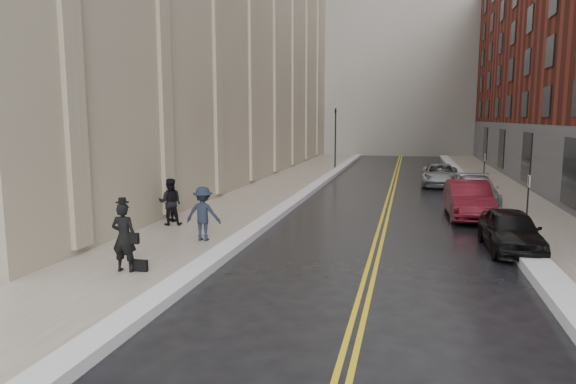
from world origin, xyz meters
The scene contains 18 objects.
ground centered at (0.00, 0.00, 0.00)m, with size 160.00×160.00×0.00m, color black.
sidewalk_left centered at (-4.50, 16.00, 0.07)m, with size 4.00×64.00×0.15m, color gray.
sidewalk_right centered at (9.00, 16.00, 0.07)m, with size 3.00×64.00×0.15m, color gray.
lane_stripe_a centered at (2.38, 16.00, 0.00)m, with size 0.12×64.00×0.01m, color gold.
lane_stripe_b centered at (2.62, 16.00, 0.00)m, with size 0.12×64.00×0.01m, color gold.
snow_ridge_left centered at (-2.20, 16.00, 0.13)m, with size 0.70×60.80×0.26m, color silver.
snow_ridge_right centered at (7.15, 16.00, 0.15)m, with size 0.85×60.80×0.30m, color silver.
traffic_signal centered at (-2.60, 30.00, 3.08)m, with size 0.18×0.15×5.20m.
parking_sign_near centered at (7.90, 8.00, 1.36)m, with size 0.06×0.35×2.23m.
parking_sign_far centered at (7.90, 20.00, 1.36)m, with size 0.06×0.35×2.23m.
car_black centered at (6.80, 4.98, 0.69)m, with size 1.64×4.08×1.39m, color black.
car_maroon centered at (6.05, 10.70, 0.81)m, with size 1.71×4.89×1.61m, color #490D15.
car_silver_near centered at (6.80, 14.28, 0.72)m, with size 2.03×4.99×1.45m, color #9EA1A5.
car_silver_far centered at (5.46, 21.70, 0.71)m, with size 2.35×5.10×1.42m, color gray.
pedestrian_main centered at (-4.08, -0.44, 1.12)m, with size 0.70×0.46×1.93m, color black.
pedestrian_a centered at (-5.68, 5.61, 1.08)m, with size 0.90×0.70×1.86m, color black.
pedestrian_b centered at (-3.39, 3.47, 1.09)m, with size 1.21×0.70×1.88m, color black.
pedestrian_c centered at (-5.95, 6.20, 0.95)m, with size 0.93×0.39×1.59m, color black.
Camera 1 is at (3.47, -12.78, 4.35)m, focal length 32.00 mm.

